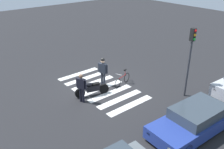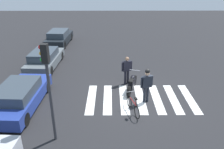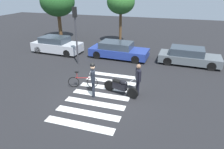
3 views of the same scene
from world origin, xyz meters
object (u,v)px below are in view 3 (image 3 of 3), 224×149
at_px(police_motorcycle, 120,87).
at_px(car_blue_hatchback, 118,50).
at_px(traffic_light_pole, 76,27).
at_px(officer_on_foot, 93,77).
at_px(car_grey_coupe, 189,56).
at_px(car_silver_sedan, 57,45).
at_px(leaning_bicycle, 83,82).
at_px(officer_by_motorcycle, 138,77).

distance_m(police_motorcycle, car_blue_hatchback, 6.12).
bearing_deg(police_motorcycle, traffic_light_pole, 140.11).
xyz_separation_m(officer_on_foot, car_grey_coupe, (4.97, 6.61, -0.52)).
relative_size(police_motorcycle, car_silver_sedan, 0.47).
relative_size(officer_on_foot, traffic_light_pole, 0.46).
xyz_separation_m(leaning_bicycle, traffic_light_pole, (-1.97, 3.42, 2.42)).
height_order(car_silver_sedan, car_blue_hatchback, car_silver_sedan).
bearing_deg(car_grey_coupe, police_motorcycle, -121.47).
distance_m(officer_on_foot, traffic_light_pole, 5.39).
relative_size(officer_by_motorcycle, traffic_light_pole, 0.43).
distance_m(officer_by_motorcycle, car_silver_sedan, 9.76).
relative_size(officer_by_motorcycle, car_grey_coupe, 0.39).
relative_size(leaning_bicycle, car_grey_coupe, 0.37).
height_order(officer_on_foot, officer_by_motorcycle, officer_on_foot).
bearing_deg(officer_by_motorcycle, traffic_light_pole, 147.24).
distance_m(police_motorcycle, leaning_bicycle, 2.29).
relative_size(leaning_bicycle, officer_by_motorcycle, 0.95).
distance_m(police_motorcycle, officer_by_motorcycle, 1.08).
relative_size(car_blue_hatchback, car_grey_coupe, 1.07).
height_order(police_motorcycle, officer_by_motorcycle, officer_by_motorcycle).
height_order(leaning_bicycle, car_silver_sedan, car_silver_sedan).
bearing_deg(police_motorcycle, car_blue_hatchback, 106.73).
xyz_separation_m(car_silver_sedan, car_blue_hatchback, (5.52, 0.27, -0.05)).
bearing_deg(police_motorcycle, car_silver_sedan, 142.53).
distance_m(leaning_bicycle, traffic_light_pole, 4.63).
bearing_deg(car_grey_coupe, leaning_bicycle, -135.53).
relative_size(car_grey_coupe, traffic_light_pole, 1.08).
bearing_deg(car_silver_sedan, officer_by_motorcycle, -33.14).
height_order(officer_on_foot, car_silver_sedan, officer_on_foot).
relative_size(officer_on_foot, officer_by_motorcycle, 1.09).
relative_size(police_motorcycle, officer_on_foot, 1.07).
distance_m(officer_by_motorcycle, car_grey_coupe, 6.38).
bearing_deg(car_blue_hatchback, leaning_bicycle, -95.30).
height_order(leaning_bicycle, officer_on_foot, officer_on_foot).
distance_m(leaning_bicycle, car_blue_hatchback, 5.74).
xyz_separation_m(police_motorcycle, car_silver_sedan, (-7.28, 5.58, 0.23)).
distance_m(police_motorcycle, car_silver_sedan, 9.18).
relative_size(leaning_bicycle, traffic_light_pole, 0.41).
distance_m(officer_on_foot, officer_by_motorcycle, 2.36).
distance_m(car_blue_hatchback, traffic_light_pole, 4.02).
bearing_deg(car_silver_sedan, car_blue_hatchback, 2.81).
xyz_separation_m(police_motorcycle, officer_on_foot, (-1.31, -0.63, 0.68)).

